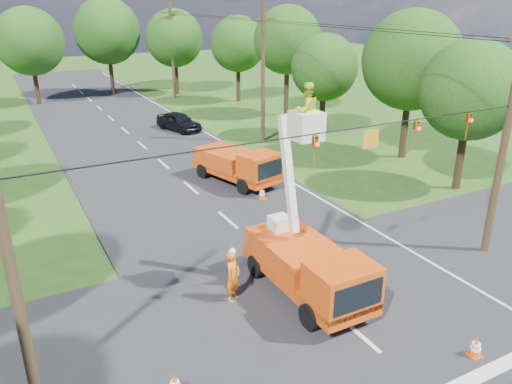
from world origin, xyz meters
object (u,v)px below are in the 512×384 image
second_truck (238,164)px  tree_right_c (324,68)px  tree_right_e (238,44)px  distant_car (179,121)px  tree_right_a (471,91)px  traffic_cone_1 (476,347)px  tree_far_c (174,38)px  traffic_cone_2 (262,193)px  bucket_truck (309,255)px  ground_worker (233,276)px  traffic_cone_6 (225,162)px  tree_right_d (288,40)px  pole_right_near (506,136)px  tree_far_b (107,31)px  pole_left (7,250)px  pole_right_far (172,49)px  pole_right_mid (263,73)px  tree_far_a (29,41)px  tree_right_b (412,61)px

second_truck → tree_right_c: tree_right_c is taller
tree_right_c → tree_right_e: 16.02m
distant_car → tree_right_a: bearing=-82.8°
traffic_cone_1 → tree_far_c: bearing=81.4°
traffic_cone_2 → tree_right_e: bearing=66.6°
tree_right_a → bucket_truck: bearing=-158.9°
second_truck → tree_far_c: 30.52m
traffic_cone_1 → traffic_cone_2: same height
ground_worker → distant_car: (6.70, 24.37, -0.22)m
traffic_cone_1 → traffic_cone_6: 20.12m
bucket_truck → tree_right_d: 30.66m
traffic_cone_1 → bucket_truck: bearing=116.7°
traffic_cone_2 → pole_right_near: bearing=-59.5°
second_truck → traffic_cone_1: 17.16m
ground_worker → traffic_cone_6: size_ratio=2.73×
second_truck → tree_right_d: size_ratio=0.63×
traffic_cone_6 → second_truck: bearing=-99.1°
bucket_truck → tree_far_b: tree_far_b is taller
tree_far_b → traffic_cone_2: bearing=-90.3°
pole_left → tree_far_c: tree_far_c is taller
second_truck → traffic_cone_2: size_ratio=8.64×
traffic_cone_1 → pole_right_near: pole_right_near is taller
tree_right_d → tree_right_e: bearing=97.1°
pole_right_far → tree_far_c: 2.43m
traffic_cone_6 → pole_right_far: bearing=78.0°
pole_right_mid → tree_right_d: size_ratio=1.03×
traffic_cone_6 → tree_right_e: 22.73m
traffic_cone_6 → tree_right_e: (10.49, 19.41, 5.45)m
tree_right_e → tree_far_a: size_ratio=0.91×
tree_right_d → second_truck: bearing=-129.8°
pole_right_near → tree_far_a: size_ratio=1.05×
tree_right_d → pole_right_near: bearing=-103.1°
tree_right_c → tree_right_e: size_ratio=0.91×
tree_right_b → pole_left: bearing=-153.9°
pole_right_near → tree_right_e: 35.41m
tree_right_a → tree_right_e: bearing=89.4°
bucket_truck → pole_right_far: 40.37m
tree_far_a → pole_right_near: bearing=-72.6°
tree_right_a → tree_far_a: bearing=116.6°
pole_right_near → tree_right_e: pole_right_near is taller
pole_right_mid → distant_car: bearing=126.5°
distant_car → pole_left: 29.61m
pole_right_mid → tree_right_a: size_ratio=1.21×
second_truck → tree_right_b: bearing=-18.3°
pole_right_near → tree_far_b: 45.37m
second_truck → tree_right_d: 19.51m
pole_left → pole_right_near: bearing=0.0°
pole_right_near → traffic_cone_2: bearing=120.5°
traffic_cone_2 → pole_left: 16.19m
bucket_truck → tree_right_e: 37.25m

